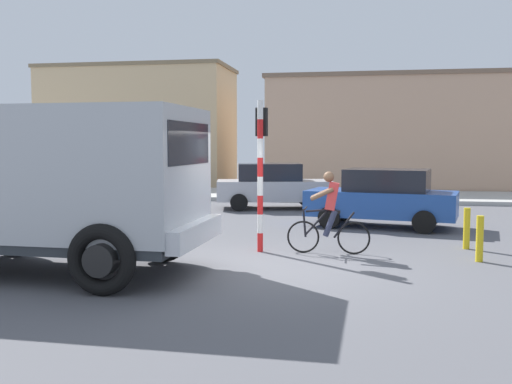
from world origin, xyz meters
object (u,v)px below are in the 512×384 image
cyclist (329,213)px  bollard_far (467,228)px  bollard_near (480,239)px  traffic_light_pole (261,154)px  car_red_near (26,193)px  car_white_mid (383,198)px  car_far_side (273,186)px  truck_foreground (50,179)px

cyclist → bollard_far: (2.93, 1.07, -0.41)m
cyclist → bollard_near: bearing=-6.3°
traffic_light_pole → car_red_near: bearing=153.8°
car_white_mid → bollard_far: 3.57m
car_red_near → bollard_far: 12.59m
car_red_near → car_far_side: (6.90, 4.34, 0.00)m
car_white_mid → bollard_near: car_white_mid is taller
car_red_near → bollard_far: car_red_near is taller
car_red_near → bollard_far: (12.26, -2.85, -0.37)m
truck_foreground → traffic_light_pole: (3.29, 2.74, 0.40)m
car_far_side → car_white_mid: bearing=-47.9°
bollard_far → truck_foreground: bearing=-153.9°
traffic_light_pole → bollard_far: 4.78m
car_red_near → car_far_side: bearing=32.2°
cyclist → car_white_mid: 4.39m
traffic_light_pole → bollard_near: traffic_light_pole is taller
car_far_side → bollard_far: bearing=-53.4°
traffic_light_pole → bollard_near: 4.68m
car_red_near → bollard_near: size_ratio=4.71×
car_white_mid → car_far_side: same height
cyclist → truck_foreground: bearing=-150.5°
truck_foreground → cyclist: 5.51m
car_red_near → car_far_side: 8.16m
cyclist → car_red_near: 10.12m
car_far_side → bollard_far: size_ratio=4.74×
bollard_near → truck_foreground: bearing=-162.9°
car_far_side → bollard_near: 10.13m
traffic_light_pole → bollard_far: traffic_light_pole is taller
car_white_mid → truck_foreground: bearing=-131.0°
car_red_near → car_white_mid: size_ratio=0.99×
car_white_mid → traffic_light_pole: bearing=-123.0°
truck_foreground → bollard_far: truck_foreground is taller
truck_foreground → car_far_side: (2.32, 10.96, -0.85)m
truck_foreground → car_far_side: truck_foreground is taller
bollard_near → car_red_near: bearing=160.9°
truck_foreground → traffic_light_pole: size_ratio=1.71×
bollard_near → car_white_mid: bearing=110.4°
car_red_near → traffic_light_pole: bearing=-26.2°
bollard_far → cyclist: bearing=-159.8°
bollard_near → traffic_light_pole: bearing=175.1°
car_far_side → bollard_far: car_far_side is taller
bollard_far → bollard_near: bearing=-90.0°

